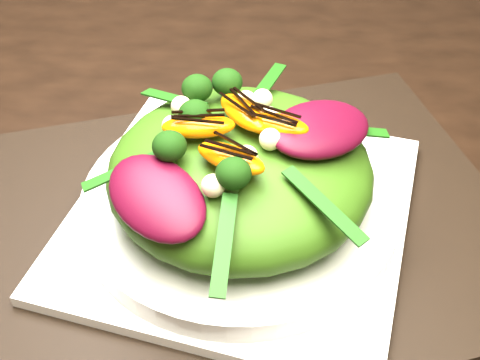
# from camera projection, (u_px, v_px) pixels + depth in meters

# --- Properties ---
(dining_table) EXTENTS (1.60, 0.90, 0.75)m
(dining_table) POSITION_uv_depth(u_px,v_px,m) (337.00, 196.00, 0.62)
(dining_table) COLOR black
(dining_table) RESTS_ON floor
(placemat) EXTENTS (0.57, 0.50, 0.00)m
(placemat) POSITION_uv_depth(u_px,v_px,m) (240.00, 220.00, 0.57)
(placemat) COLOR black
(placemat) RESTS_ON dining_table
(plate_base) EXTENTS (0.34, 0.34, 0.01)m
(plate_base) POSITION_uv_depth(u_px,v_px,m) (240.00, 214.00, 0.56)
(plate_base) COLOR white
(plate_base) RESTS_ON placemat
(salad_bowl) EXTENTS (0.31, 0.31, 0.02)m
(salad_bowl) POSITION_uv_depth(u_px,v_px,m) (240.00, 201.00, 0.55)
(salad_bowl) COLOR silver
(salad_bowl) RESTS_ON plate_base
(lettuce_mound) EXTENTS (0.29, 0.29, 0.07)m
(lettuce_mound) POSITION_uv_depth(u_px,v_px,m) (240.00, 171.00, 0.53)
(lettuce_mound) COLOR #365E11
(lettuce_mound) RESTS_ON salad_bowl
(radicchio_leaf) EXTENTS (0.11, 0.10, 0.02)m
(radicchio_leaf) POSITION_uv_depth(u_px,v_px,m) (320.00, 129.00, 0.50)
(radicchio_leaf) COLOR #420717
(radicchio_leaf) RESTS_ON lettuce_mound
(orange_segment) EXTENTS (0.06, 0.03, 0.02)m
(orange_segment) POSITION_uv_depth(u_px,v_px,m) (219.00, 116.00, 0.51)
(orange_segment) COLOR #F56904
(orange_segment) RESTS_ON lettuce_mound
(broccoli_floret) EXTENTS (0.04, 0.04, 0.04)m
(broccoli_floret) POSITION_uv_depth(u_px,v_px,m) (167.00, 97.00, 0.53)
(broccoli_floret) COLOR black
(broccoli_floret) RESTS_ON lettuce_mound
(macadamia_nut) EXTENTS (0.02, 0.02, 0.02)m
(macadamia_nut) POSITION_uv_depth(u_px,v_px,m) (294.00, 178.00, 0.46)
(macadamia_nut) COLOR beige
(macadamia_nut) RESTS_ON lettuce_mound
(balsamic_drizzle) EXTENTS (0.04, 0.01, 0.00)m
(balsamic_drizzle) POSITION_uv_depth(u_px,v_px,m) (219.00, 108.00, 0.51)
(balsamic_drizzle) COLOR black
(balsamic_drizzle) RESTS_ON orange_segment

